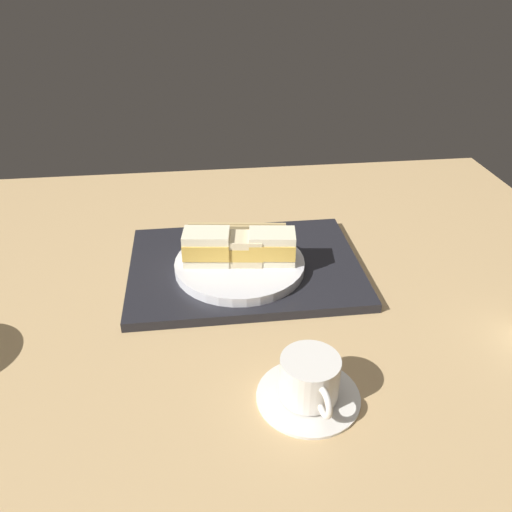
% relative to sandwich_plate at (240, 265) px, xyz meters
% --- Properties ---
extents(ground_plane, '(1.40, 1.00, 0.03)m').
position_rel_sandwich_plate_xyz_m(ground_plane, '(0.04, 0.01, -0.04)').
color(ground_plane, tan).
extents(serving_tray, '(0.39, 0.29, 0.02)m').
position_rel_sandwich_plate_xyz_m(serving_tray, '(-0.01, -0.02, -0.02)').
color(serving_tray, black).
rests_on(serving_tray, ground_plane).
extents(sandwich_plate, '(0.22, 0.22, 0.02)m').
position_rel_sandwich_plate_xyz_m(sandwich_plate, '(0.00, 0.00, 0.00)').
color(sandwich_plate, silver).
rests_on(sandwich_plate, serving_tray).
extents(sandwich_near, '(0.08, 0.06, 0.05)m').
position_rel_sandwich_plate_xyz_m(sandwich_near, '(-0.05, 0.01, 0.03)').
color(sandwich_near, '#EFE5C1').
rests_on(sandwich_near, sandwich_plate).
extents(sandwich_middle, '(0.08, 0.06, 0.05)m').
position_rel_sandwich_plate_xyz_m(sandwich_middle, '(-0.00, 0.00, 0.03)').
color(sandwich_middle, beige).
rests_on(sandwich_middle, sandwich_plate).
extents(sandwich_far, '(0.08, 0.06, 0.06)m').
position_rel_sandwich_plate_xyz_m(sandwich_far, '(0.05, -0.01, 0.04)').
color(sandwich_far, '#EFE5C1').
rests_on(sandwich_far, sandwich_plate).
extents(chopsticks_pair, '(0.19, 0.04, 0.01)m').
position_rel_sandwich_plate_xyz_m(chopsticks_pair, '(-0.01, -0.15, -0.00)').
color(chopsticks_pair, tan).
rests_on(chopsticks_pair, serving_tray).
extents(coffee_cup, '(0.13, 0.13, 0.06)m').
position_rel_sandwich_plate_xyz_m(coffee_cup, '(-0.06, 0.28, 0.00)').
color(coffee_cup, silver).
rests_on(coffee_cup, ground_plane).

